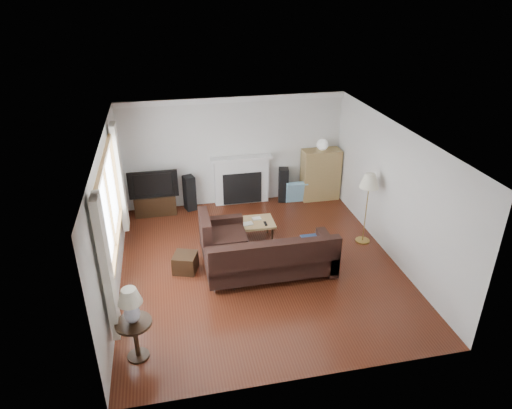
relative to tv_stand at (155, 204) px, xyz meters
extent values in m
cube|color=#4D1F11|center=(1.84, -2.50, -0.23)|extent=(5.10, 5.60, 0.04)
cube|color=white|center=(1.84, -2.50, 2.27)|extent=(5.10, 5.60, 0.04)
cube|color=silver|center=(1.84, 0.25, 1.02)|extent=(5.00, 0.04, 2.50)
cube|color=silver|center=(1.84, -5.25, 1.02)|extent=(5.00, 0.04, 2.50)
cube|color=silver|center=(-0.66, -2.50, 1.02)|extent=(0.04, 5.50, 2.50)
cube|color=silver|center=(4.34, -2.50, 1.02)|extent=(0.04, 5.50, 2.50)
cube|color=brown|center=(-0.61, -2.70, 1.32)|extent=(0.12, 2.74, 1.54)
cube|color=silver|center=(-0.56, -4.22, 1.17)|extent=(0.10, 0.35, 2.10)
cube|color=silver|center=(-0.56, -1.18, 1.17)|extent=(0.10, 0.35, 2.10)
cube|color=white|center=(1.99, 0.14, 0.35)|extent=(1.40, 0.26, 1.15)
cube|color=black|center=(0.00, 0.00, 0.00)|extent=(0.91, 0.41, 0.45)
imported|color=black|center=(0.00, 0.00, 0.53)|extent=(1.07, 0.14, 0.61)
cube|color=black|center=(0.78, 0.05, 0.18)|extent=(0.29, 0.32, 0.81)
cube|color=black|center=(2.97, 0.05, 0.18)|extent=(0.28, 0.31, 0.81)
cube|color=#9C7F48|center=(3.86, 0.01, 0.38)|extent=(0.88, 0.42, 1.21)
sphere|color=white|center=(3.86, 0.01, 1.12)|extent=(0.26, 0.26, 0.26)
cube|color=black|center=(1.97, -2.84, 0.17)|extent=(2.46, 1.80, 0.80)
cube|color=#A07F4C|center=(1.79, -1.60, -0.02)|extent=(1.08, 0.60, 0.42)
cube|color=black|center=(0.50, -2.41, -0.06)|extent=(0.50, 0.50, 0.34)
cube|color=#A8843A|center=(4.06, -2.11, 0.51)|extent=(0.39, 0.39, 1.47)
cube|color=black|center=(-0.31, -4.39, 0.08)|extent=(0.50, 0.50, 0.62)
cube|color=silver|center=(-0.31, -4.39, 0.66)|extent=(0.33, 0.33, 0.53)
camera|label=1|loc=(0.33, -9.41, 4.55)|focal=32.00mm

